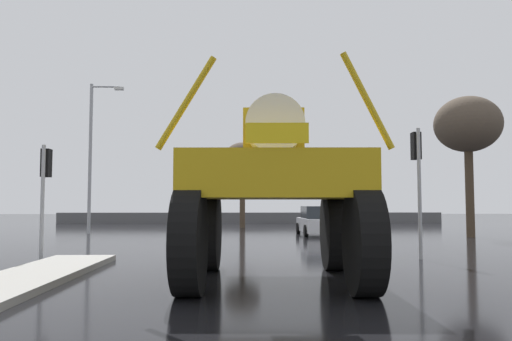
% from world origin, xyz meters
% --- Properties ---
extents(ground_plane, '(120.00, 120.00, 0.00)m').
position_xyz_m(ground_plane, '(0.00, 18.00, 0.00)').
color(ground_plane, black).
extents(median_island, '(1.73, 8.70, 0.15)m').
position_xyz_m(median_island, '(-5.49, 7.60, 0.07)').
color(median_island, '#9E9B93').
rests_on(median_island, ground).
extents(oversize_sprayer, '(4.30, 5.68, 4.40)m').
position_xyz_m(oversize_sprayer, '(-0.25, 7.79, 1.98)').
color(oversize_sprayer, black).
rests_on(oversize_sprayer, ground).
extents(sedan_ahead, '(1.97, 4.14, 1.52)m').
position_xyz_m(sedan_ahead, '(3.15, 23.48, 0.71)').
color(sedan_ahead, silver).
rests_on(sedan_ahead, ground).
extents(traffic_signal_near_left, '(0.24, 0.54, 3.38)m').
position_xyz_m(traffic_signal_near_left, '(-6.75, 12.00, 2.46)').
color(traffic_signal_near_left, '#A8AAAF').
rests_on(traffic_signal_near_left, ground).
extents(traffic_signal_near_right, '(0.24, 0.54, 3.93)m').
position_xyz_m(traffic_signal_near_right, '(4.41, 11.99, 2.87)').
color(traffic_signal_near_right, '#A8AAAF').
rests_on(traffic_signal_near_right, ground).
extents(traffic_signal_far_left, '(0.24, 0.55, 3.36)m').
position_xyz_m(traffic_signal_far_left, '(4.26, 27.91, 2.45)').
color(traffic_signal_far_left, '#A8AAAF').
rests_on(traffic_signal_far_left, ground).
extents(streetlight_far_left, '(1.87, 0.24, 8.35)m').
position_xyz_m(streetlight_far_left, '(-9.15, 24.98, 4.63)').
color(streetlight_far_left, '#A8AAAF').
rests_on(streetlight_far_left, ground).
extents(bare_tree_right, '(3.28, 3.28, 7.02)m').
position_xyz_m(bare_tree_right, '(10.42, 21.48, 5.54)').
color(bare_tree_right, '#473828').
rests_on(bare_tree_right, ground).
extents(bare_tree_far_center, '(2.57, 2.57, 5.93)m').
position_xyz_m(bare_tree_far_center, '(-0.79, 31.91, 4.73)').
color(bare_tree_far_center, '#473828').
rests_on(bare_tree_far_center, ground).
extents(roadside_barrier, '(32.59, 0.24, 0.90)m').
position_xyz_m(roadside_barrier, '(0.00, 39.65, 0.45)').
color(roadside_barrier, '#59595B').
rests_on(roadside_barrier, ground).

